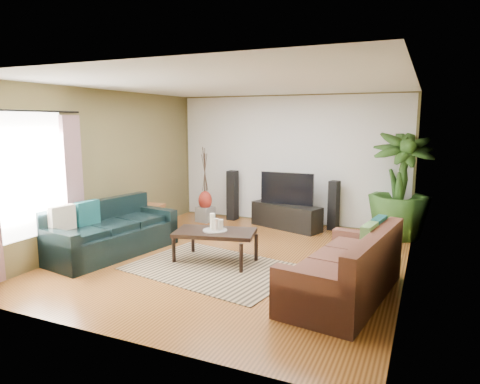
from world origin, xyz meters
The scene contains 27 objects.
floor centered at (0.00, 0.00, 0.00)m, with size 5.50×5.50×0.00m, color #9E5D29.
ceiling centered at (0.00, 0.00, 2.70)m, with size 5.50×5.50×0.00m, color white.
wall_back centered at (0.00, 2.75, 1.35)m, with size 5.00×5.00×0.00m, color brown.
wall_front centered at (0.00, -2.75, 1.35)m, with size 5.00×5.00×0.00m, color brown.
wall_left centered at (-2.50, 0.00, 1.35)m, with size 5.50×5.50×0.00m, color brown.
wall_right centered at (2.50, 0.00, 1.35)m, with size 5.50×5.50×0.00m, color brown.
backwall_panel centered at (0.00, 2.74, 1.35)m, with size 4.90×4.90×0.00m, color white.
window_pane centered at (-2.48, -1.60, 1.40)m, with size 1.80×1.80×0.00m, color white.
curtain_far centered at (-2.43, -0.85, 1.15)m, with size 0.08×0.35×2.20m, color gray.
curtain_rod centered at (-2.43, -1.60, 2.30)m, with size 0.03×0.03×1.90m, color black.
sofa_left centered at (-1.97, -0.54, 0.42)m, with size 2.16×0.93×0.85m, color black.
sofa_right centered at (1.82, -0.76, 0.42)m, with size 2.09×0.94×0.85m, color #572F24.
area_rug centered at (-0.11, -0.51, 0.01)m, with size 2.39×1.69×0.01m, color #A0845E.
coffee_table centered at (-0.23, -0.23, 0.25)m, with size 1.21×0.66×0.50m, color black.
candle_tray centered at (-0.23, -0.23, 0.50)m, with size 0.37×0.37×0.02m, color gray.
candle_tall centered at (-0.29, -0.20, 0.63)m, with size 0.08×0.08×0.24m, color white.
candle_mid centered at (-0.19, -0.27, 0.61)m, with size 0.08×0.08×0.19m, color beige.
candle_short centered at (-0.16, -0.17, 0.59)m, with size 0.08×0.08×0.15m, color beige.
tv_stand centered at (0.12, 2.24, 0.25)m, with size 1.49×0.45×0.50m, color black.
television centered at (0.12, 2.26, 0.82)m, with size 1.09×0.06×0.64m, color black.
speaker_left centered at (-1.20, 2.50, 0.54)m, with size 0.20×0.22×1.09m, color black.
speaker_right centered at (1.03, 2.50, 0.50)m, with size 0.18×0.20×0.99m, color black.
potted_plant centered at (2.25, 2.41, 0.99)m, with size 1.11×1.11×1.98m, color #274C19.
plant_pot centered at (2.25, 2.41, 0.14)m, with size 0.37×0.37×0.29m, color black.
pedestal centered at (-1.67, 2.10, 0.16)m, with size 0.32×0.32×0.32m, color gray.
vase centered at (-1.67, 2.10, 0.47)m, with size 0.29×0.29×0.41m, color maroon.
side_table centered at (-2.21, 0.76, 0.28)m, with size 0.53×0.53×0.56m, color brown.
Camera 1 is at (2.71, -5.90, 2.16)m, focal length 32.00 mm.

